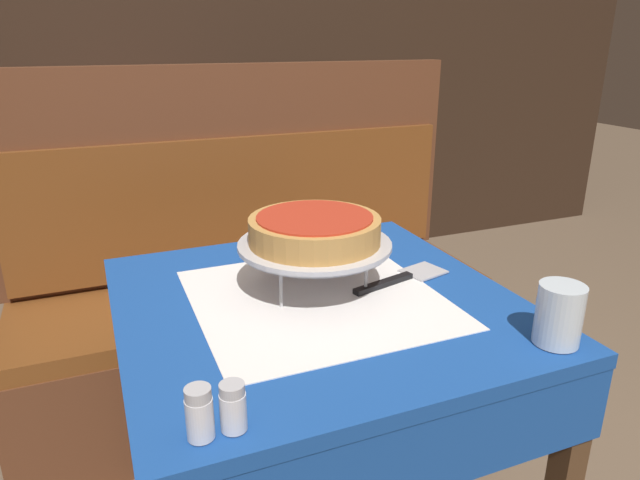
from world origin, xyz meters
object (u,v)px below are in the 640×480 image
Objects in this scene: booth_bench at (255,312)px; condiment_caddy at (127,159)px; pepper_shaker at (233,407)px; pizza_pan_stand at (315,247)px; water_glass_near at (559,314)px; deep_dish_pizza at (315,229)px; pizza_server at (401,278)px; salt_shaker at (199,413)px; dining_table_front at (317,342)px; dining_table_rear at (149,191)px.

booth_bench is 0.94m from condiment_caddy.
condiment_caddy reaches higher than pepper_shaker.
booth_bench is 4.97× the size of pizza_pan_stand.
water_glass_near reaches higher than pizza_pan_stand.
deep_dish_pizza reaches higher than pizza_pan_stand.
pizza_server is (0.20, -0.03, -0.09)m from pizza_pan_stand.
salt_shaker reaches higher than pepper_shaker.
deep_dish_pizza is 1.08× the size of pizza_server.
pizza_pan_stand is 1.27× the size of pizza_server.
pizza_pan_stand is at bearing 129.69° from water_glass_near.
pepper_shaker is at bearing -178.58° from water_glass_near.
pizza_server is 0.38m from water_glass_near.
booth_bench reaches higher than deep_dish_pizza.
dining_table_front is 0.21m from pizza_pan_stand.
water_glass_near is 0.60m from pepper_shaker.
salt_shaker is at bearing -109.02° from booth_bench.
pizza_server is (0.21, 0.02, 0.11)m from dining_table_front.
pepper_shaker is (0.05, 0.00, -0.00)m from salt_shaker.
booth_bench is 20.84× the size of salt_shaker.
dining_table_rear is 2.65× the size of deep_dish_pizza.
pizza_server is at bearing 34.78° from salt_shaker.
pizza_pan_stand is (0.20, -1.48, 0.22)m from dining_table_rear.
condiment_caddy reaches higher than pizza_pan_stand.
dining_table_front is at bearing -107.37° from pizza_pan_stand.
condiment_caddy reaches higher than water_glass_near.
pizza_pan_stand reaches higher than pizza_server.
dining_table_rear is at bearing 96.92° from dining_table_front.
condiment_caddy is (-0.27, 1.50, -0.11)m from deep_dish_pizza.
condiment_caddy reaches higher than pizza_server.
deep_dish_pizza reaches higher than salt_shaker.
pizza_server is 1.60m from condiment_caddy.
booth_bench is 0.91m from pizza_pan_stand.
dining_table_rear is at bearing 97.68° from pizza_pan_stand.
salt_shaker is (-0.39, -1.14, 0.46)m from booth_bench.
booth_bench reaches higher than condiment_caddy.
dining_table_front is 3.15× the size of pizza_server.
water_glass_near is at bearing 1.32° from salt_shaker.
pizza_pan_stand is at bearing -82.32° from dining_table_rear.
dining_table_rear is at bearing 87.44° from pepper_shaker.
pepper_shaker is (-0.60, -0.01, -0.02)m from water_glass_near.
pepper_shaker is (-0.28, -0.40, -0.10)m from deep_dish_pizza.
dining_table_rear is 0.17m from condiment_caddy.
dining_table_front is 11.12× the size of pepper_shaker.
pepper_shaker reaches higher than dining_table_front.
water_glass_near is at bearing -77.13° from booth_bench.
booth_bench is at bearing 85.21° from deep_dish_pizza.
condiment_caddy is at bearing 88.28° from salt_shaker.
deep_dish_pizza reaches higher than dining_table_front.
pizza_pan_stand is 0.50m from water_glass_near.
pizza_pan_stand is at bearing 72.63° from dining_table_front.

